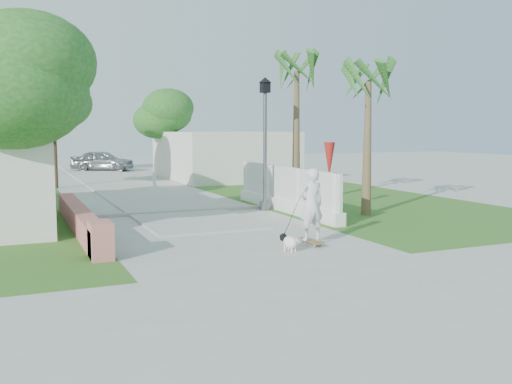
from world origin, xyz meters
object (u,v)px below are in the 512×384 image
dog (289,242)px  parked_car (103,161)px  bollard (154,184)px  skateboarder (307,208)px  street_lamp (265,138)px  patio_umbrella (329,161)px

dog → parked_car: 27.25m
bollard → skateboarder: bearing=-83.6°
street_lamp → patio_umbrella: street_lamp is taller
parked_car → dog: bearing=-155.2°
skateboarder → dog: size_ratio=3.21×
bollard → skateboarder: (1.15, -10.27, 0.31)m
skateboarder → parked_car: (-0.63, 26.83, -0.21)m
street_lamp → parked_car: street_lamp is taller
street_lamp → bollard: (-2.70, 4.50, -1.84)m
parked_car → street_lamp: bearing=-149.2°
bollard → dog: bollard is taller
street_lamp → patio_umbrella: (1.90, -1.00, -0.74)m
parked_car → skateboarder: bearing=-153.8°
street_lamp → skateboarder: street_lamp is taller
street_lamp → patio_umbrella: size_ratio=1.93×
dog → parked_car: parked_car is taller
bollard → patio_umbrella: size_ratio=0.47×
street_lamp → parked_car: bearing=95.9°
parked_car → bollard: bearing=-156.9°
street_lamp → skateboarder: (-1.55, -5.77, -1.53)m
street_lamp → dog: 6.93m
patio_umbrella → dog: size_ratio=4.08×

